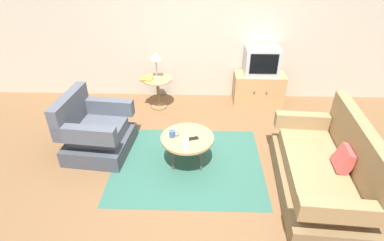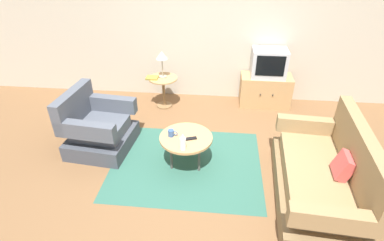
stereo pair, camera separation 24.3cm
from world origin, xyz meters
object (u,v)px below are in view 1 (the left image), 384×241
object	(u,v)px
couch	(324,172)
book	(146,79)
coffee_table	(187,139)
side_table	(158,87)
tv_stand	(258,88)
armchair	(95,133)
table_lamp	(156,57)
television	(262,61)
tv_remote_dark	(192,139)
vase	(186,142)
mug	(173,134)

from	to	relation	value
couch	book	xyz separation A→B (m)	(-2.40, 1.98, 0.26)
couch	coffee_table	bearing A→B (deg)	78.22
side_table	tv_stand	xyz separation A→B (m)	(1.80, 0.24, -0.12)
armchair	table_lamp	distance (m)	1.63
television	coffee_table	bearing A→B (deg)	-123.62
coffee_table	tv_stand	world-z (taller)	tv_stand
tv_stand	tv_remote_dark	bearing A→B (deg)	-121.66
tv_remote_dark	coffee_table	bearing A→B (deg)	-55.76
armchair	vase	distance (m)	1.44
tv_stand	mug	world-z (taller)	tv_stand
mug	book	world-z (taller)	book
couch	tv_remote_dark	distance (m)	1.63
television	book	distance (m)	2.01
armchair	television	size ratio (longest dim) A/B	1.63
armchair	table_lamp	xyz separation A→B (m)	(0.73, 1.33, 0.62)
tv_stand	television	bearing A→B (deg)	90.00
vase	tv_remote_dark	world-z (taller)	vase
vase	television	bearing A→B (deg)	59.71
television	mug	world-z (taller)	television
table_lamp	book	size ratio (longest dim) A/B	2.22
book	mug	bearing A→B (deg)	-67.35
couch	vase	size ratio (longest dim) A/B	8.16
book	couch	bearing A→B (deg)	-37.58
tv_remote_dark	book	size ratio (longest dim) A/B	0.79
couch	television	size ratio (longest dim) A/B	3.05
table_lamp	tv_remote_dark	distance (m)	1.83
coffee_table	side_table	xyz separation A→B (m)	(-0.59, 1.57, -0.01)
vase	tv_remote_dark	size ratio (longest dim) A/B	1.32
television	book	size ratio (longest dim) A/B	2.79
table_lamp	mug	world-z (taller)	table_lamp
armchair	side_table	bearing A→B (deg)	156.57
armchair	coffee_table	bearing A→B (deg)	84.18
television	table_lamp	xyz separation A→B (m)	(-1.80, -0.23, 0.13)
table_lamp	tv_remote_dark	bearing A→B (deg)	-68.30
armchair	book	world-z (taller)	armchair
armchair	couch	distance (m)	3.04
side_table	book	world-z (taller)	book
tv_stand	book	xyz separation A→B (m)	(-1.98, -0.29, 0.29)
tv_stand	book	world-z (taller)	book
armchair	side_table	size ratio (longest dim) A/B	1.71
television	tv_remote_dark	distance (m)	2.22
television	book	bearing A→B (deg)	-171.38
couch	tv_stand	bearing A→B (deg)	14.53
book	television	bearing A→B (deg)	10.62
coffee_table	tv_stand	xyz separation A→B (m)	(1.21, 1.81, -0.14)
couch	book	distance (m)	3.12
tv_remote_dark	book	xyz separation A→B (m)	(-0.83, 1.57, 0.11)
coffee_table	side_table	distance (m)	1.68
couch	side_table	distance (m)	3.01
coffee_table	side_table	size ratio (longest dim) A/B	1.24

